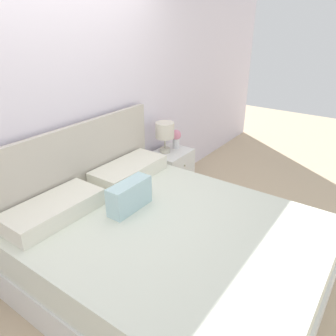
{
  "coord_description": "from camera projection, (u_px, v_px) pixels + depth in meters",
  "views": [
    {
      "loc": [
        -1.7,
        -2.25,
        2.03
      ],
      "look_at": [
        0.61,
        -0.6,
        0.7
      ],
      "focal_mm": 35.0,
      "sensor_mm": 36.0,
      "label": 1
    }
  ],
  "objects": [
    {
      "name": "bed",
      "position": [
        166.0,
        250.0,
        2.63
      ],
      "size": [
        1.88,
        2.18,
        1.17
      ],
      "color": "white",
      "rests_on": "ground_plane"
    },
    {
      "name": "ground_plane",
      "position": [
        84.0,
        237.0,
        3.29
      ],
      "size": [
        12.0,
        12.0,
        0.0
      ],
      "primitive_type": "plane",
      "color": "#CCB28E"
    },
    {
      "name": "wall_back",
      "position": [
        62.0,
        110.0,
        2.78
      ],
      "size": [
        8.0,
        0.06,
        2.6
      ],
      "color": "white",
      "rests_on": "ground_plane"
    },
    {
      "name": "flower_vase",
      "position": [
        176.0,
        137.0,
        3.91
      ],
      "size": [
        0.12,
        0.12,
        0.23
      ],
      "color": "white",
      "rests_on": "nightstand"
    },
    {
      "name": "nightstand",
      "position": [
        171.0,
        174.0,
        3.97
      ],
      "size": [
        0.49,
        0.39,
        0.57
      ],
      "color": "white",
      "rests_on": "ground_plane"
    },
    {
      "name": "table_lamp",
      "position": [
        165.0,
        132.0,
        3.73
      ],
      "size": [
        0.22,
        0.22,
        0.36
      ],
      "color": "beige",
      "rests_on": "nightstand"
    }
  ]
}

